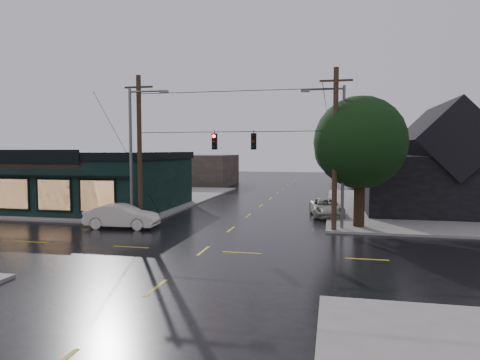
% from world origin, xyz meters
% --- Properties ---
extents(ground_plane, '(160.00, 160.00, 0.00)m').
position_xyz_m(ground_plane, '(0.00, 0.00, 0.00)').
color(ground_plane, black).
extents(sidewalk_nw, '(28.00, 28.00, 0.15)m').
position_xyz_m(sidewalk_nw, '(-20.00, 20.00, 0.07)').
color(sidewalk_nw, gray).
rests_on(sidewalk_nw, ground).
extents(pizza_shop, '(16.30, 12.34, 4.90)m').
position_xyz_m(pizza_shop, '(-15.00, 12.94, 2.56)').
color(pizza_shop, black).
rests_on(pizza_shop, ground).
extents(ne_building, '(12.60, 11.60, 8.75)m').
position_xyz_m(ne_building, '(15.00, 17.00, 4.47)').
color(ne_building, black).
rests_on(ne_building, ground).
extents(corner_tree, '(5.98, 5.98, 8.46)m').
position_xyz_m(corner_tree, '(8.09, 8.12, 5.59)').
color(corner_tree, black).
rests_on(corner_tree, ground).
extents(utility_pole_nw, '(2.00, 0.32, 10.15)m').
position_xyz_m(utility_pole_nw, '(-6.50, 6.50, 0.00)').
color(utility_pole_nw, black).
rests_on(utility_pole_nw, ground).
extents(utility_pole_ne, '(2.00, 0.32, 10.15)m').
position_xyz_m(utility_pole_ne, '(6.50, 6.50, 0.00)').
color(utility_pole_ne, black).
rests_on(utility_pole_ne, ground).
extents(utility_pole_far_a, '(2.00, 0.32, 9.65)m').
position_xyz_m(utility_pole_far_a, '(6.50, 28.00, 0.00)').
color(utility_pole_far_a, black).
rests_on(utility_pole_far_a, ground).
extents(utility_pole_far_b, '(2.00, 0.32, 9.15)m').
position_xyz_m(utility_pole_far_b, '(6.50, 48.00, 0.00)').
color(utility_pole_far_b, black).
rests_on(utility_pole_far_b, ground).
extents(utility_pole_far_c, '(2.00, 0.32, 9.15)m').
position_xyz_m(utility_pole_far_c, '(6.50, 68.00, 0.00)').
color(utility_pole_far_c, black).
rests_on(utility_pole_far_c, ground).
extents(span_signal_assembly, '(13.00, 0.48, 1.23)m').
position_xyz_m(span_signal_assembly, '(0.10, 6.50, 5.70)').
color(span_signal_assembly, black).
rests_on(span_signal_assembly, ground).
extents(streetlight_nw, '(5.40, 0.30, 9.15)m').
position_xyz_m(streetlight_nw, '(-6.80, 5.80, 0.00)').
color(streetlight_nw, '#5D5F61').
rests_on(streetlight_nw, ground).
extents(streetlight_ne, '(5.40, 0.30, 9.15)m').
position_xyz_m(streetlight_ne, '(7.00, 7.20, 0.00)').
color(streetlight_ne, '#5D5F61').
rests_on(streetlight_ne, ground).
extents(bg_building_west, '(12.00, 10.00, 4.40)m').
position_xyz_m(bg_building_west, '(-14.00, 40.00, 2.20)').
color(bg_building_west, '#302823').
rests_on(bg_building_west, ground).
extents(bg_building_east, '(14.00, 12.00, 5.60)m').
position_xyz_m(bg_building_east, '(16.00, 45.00, 2.80)').
color(bg_building_east, '#2B2A30').
rests_on(bg_building_east, ground).
extents(sedan_cream, '(4.88, 2.00, 1.57)m').
position_xyz_m(sedan_cream, '(-7.12, 4.99, 0.79)').
color(sedan_cream, silver).
rests_on(sedan_cream, ground).
extents(suv_silver, '(2.97, 5.20, 1.37)m').
position_xyz_m(suv_silver, '(5.96, 12.92, 0.68)').
color(suv_silver, '#B5B4A7').
rests_on(suv_silver, ground).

